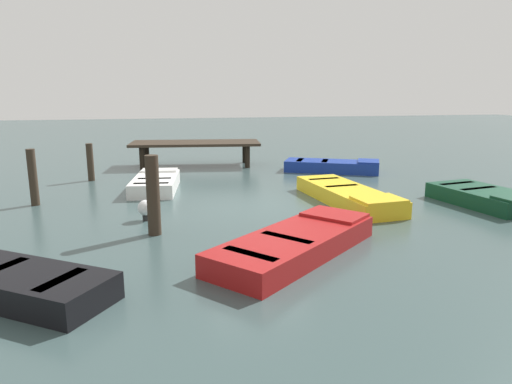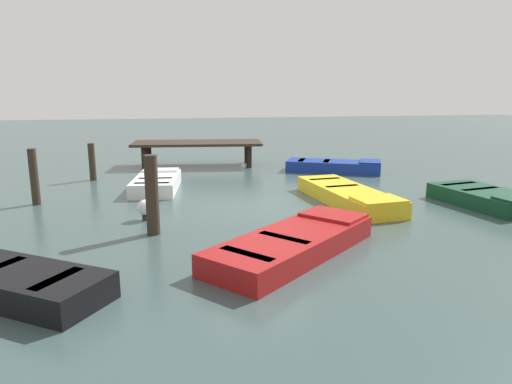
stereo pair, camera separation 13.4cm
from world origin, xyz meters
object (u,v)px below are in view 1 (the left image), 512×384
(rowboat_yellow, at_px, (347,195))
(rowboat_white, at_px, (156,183))
(dock_segment, at_px, (196,145))
(mooring_piling_near_right, at_px, (153,195))
(marker_buoy, at_px, (146,208))
(mooring_piling_far_left, at_px, (90,162))
(rowboat_red, at_px, (296,243))
(rowboat_dark_green, at_px, (485,197))
(rowboat_blue, at_px, (332,166))
(mooring_piling_near_left, at_px, (33,177))

(rowboat_yellow, distance_m, rowboat_white, 5.65)
(dock_segment, distance_m, rowboat_yellow, 7.85)
(mooring_piling_near_right, xyz_separation_m, marker_buoy, (-0.20, 1.11, -0.54))
(dock_segment, distance_m, mooring_piling_far_left, 4.36)
(rowboat_yellow, relative_size, rowboat_red, 1.08)
(rowboat_white, bearing_deg, dock_segment, -12.64)
(mooring_piling_near_right, relative_size, mooring_piling_far_left, 1.34)
(rowboat_dark_green, height_order, mooring_piling_far_left, mooring_piling_far_left)
(rowboat_blue, distance_m, mooring_piling_far_left, 8.44)
(rowboat_yellow, distance_m, mooring_piling_far_left, 8.46)
(rowboat_white, distance_m, mooring_piling_far_left, 2.89)
(rowboat_blue, height_order, mooring_piling_near_right, mooring_piling_near_right)
(mooring_piling_near_left, bearing_deg, rowboat_blue, 18.56)
(marker_buoy, bearing_deg, rowboat_dark_green, -2.20)
(dock_segment, distance_m, mooring_piling_near_left, 7.26)
(rowboat_red, height_order, marker_buoy, marker_buoy)
(rowboat_blue, relative_size, mooring_piling_far_left, 2.86)
(rowboat_white, distance_m, rowboat_red, 6.67)
(rowboat_dark_green, height_order, marker_buoy, marker_buoy)
(rowboat_yellow, relative_size, marker_buoy, 8.36)
(dock_segment, relative_size, marker_buoy, 10.75)
(rowboat_dark_green, distance_m, rowboat_red, 6.40)
(rowboat_yellow, height_order, mooring_piling_near_left, mooring_piling_near_left)
(rowboat_red, xyz_separation_m, mooring_piling_near_right, (-2.51, 1.74, 0.61))
(rowboat_blue, xyz_separation_m, rowboat_red, (-3.88, -8.11, -0.00))
(dock_segment, distance_m, rowboat_white, 4.66)
(mooring_piling_near_right, bearing_deg, mooring_piling_far_left, 107.63)
(marker_buoy, bearing_deg, rowboat_red, -46.50)
(mooring_piling_near_left, relative_size, mooring_piling_far_left, 1.19)
(dock_segment, height_order, mooring_piling_near_left, mooring_piling_near_left)
(rowboat_dark_green, bearing_deg, rowboat_white, -123.32)
(dock_segment, height_order, rowboat_blue, dock_segment)
(mooring_piling_far_left, bearing_deg, rowboat_blue, -0.41)
(rowboat_yellow, xyz_separation_m, rowboat_red, (-2.48, -3.48, 0.00))
(rowboat_red, distance_m, marker_buoy, 3.93)
(rowboat_blue, relative_size, rowboat_red, 0.95)
(mooring_piling_near_left, xyz_separation_m, mooring_piling_far_left, (0.99, 3.22, -0.12))
(rowboat_yellow, relative_size, mooring_piling_far_left, 3.26)
(rowboat_white, bearing_deg, mooring_piling_near_right, -173.15)
(rowboat_white, relative_size, rowboat_red, 0.75)
(mooring_piling_near_right, bearing_deg, rowboat_red, -34.69)
(rowboat_yellow, relative_size, mooring_piling_near_left, 2.74)
(rowboat_white, height_order, marker_buoy, marker_buoy)
(mooring_piling_near_left, bearing_deg, marker_buoy, -36.49)
(dock_segment, bearing_deg, mooring_piling_near_left, -123.12)
(rowboat_blue, bearing_deg, dock_segment, 178.94)
(rowboat_yellow, height_order, rowboat_red, same)
(marker_buoy, bearing_deg, rowboat_white, 86.07)
(rowboat_dark_green, xyz_separation_m, rowboat_yellow, (-3.41, 0.96, -0.00))
(dock_segment, relative_size, mooring_piling_near_right, 3.13)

